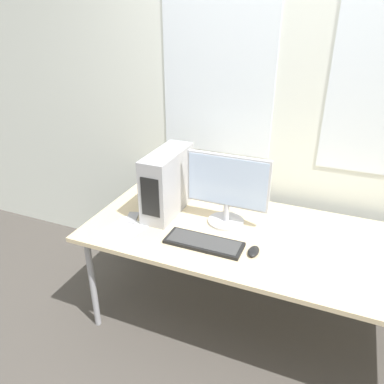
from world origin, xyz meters
TOP-DOWN VIEW (x-y plane):
  - wall_back at (0.00, 1.05)m, footprint 8.00×0.07m
  - desk at (0.00, 0.46)m, footprint 2.23×0.92m
  - pc_tower at (-0.70, 0.53)m, footprint 0.17×0.47m
  - monitor_main at (-0.30, 0.53)m, footprint 0.51×0.23m
  - keyboard at (-0.34, 0.25)m, footprint 0.45×0.16m
  - mouse at (-0.05, 0.28)m, footprint 0.06×0.11m
  - cell_phone at (-0.87, 0.35)m, footprint 0.11×0.16m
  - paper_sheet_left at (-0.85, 0.19)m, footprint 0.26×0.33m

SIDE VIEW (x-z plane):
  - desk at x=0.00m, z-range 0.32..1.04m
  - paper_sheet_left at x=-0.85m, z-range 0.72..0.72m
  - cell_phone at x=-0.87m, z-range 0.72..0.73m
  - keyboard at x=-0.34m, z-range 0.72..0.75m
  - mouse at x=-0.05m, z-range 0.72..0.75m
  - pc_tower at x=-0.70m, z-range 0.72..1.14m
  - monitor_main at x=-0.30m, z-range 0.74..1.19m
  - wall_back at x=0.00m, z-range 0.00..2.70m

